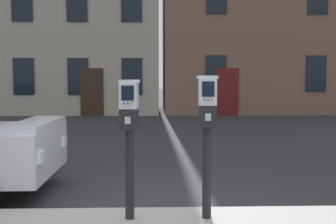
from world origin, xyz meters
The scene contains 3 objects.
parking_meter_near_kerb centered at (-0.14, -0.16, 1.10)m, with size 0.23×0.26×1.39m.
parking_meter_twin_adjacent centered at (0.63, -0.16, 1.12)m, with size 0.23×0.26×1.43m.
townhouse_orange_brick centered at (5.07, 17.32, 5.11)m, with size 8.96×6.26×10.21m.
Camera 1 is at (0.11, -4.28, 1.51)m, focal length 44.84 mm.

